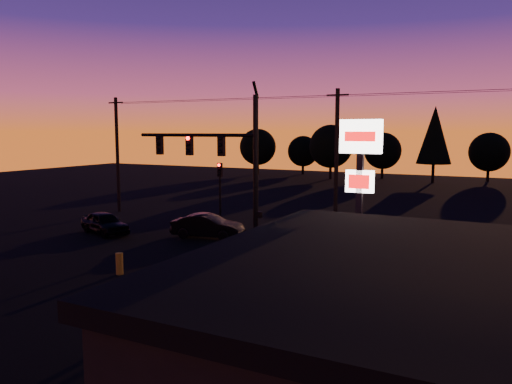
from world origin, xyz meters
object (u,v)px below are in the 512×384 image
at_px(secondary_signal, 220,186).
at_px(bollard, 119,264).
at_px(pylon_sign, 360,173).
at_px(car_mid, 208,226).
at_px(car_right, 404,242).
at_px(traffic_signal_mast, 225,162).
at_px(suv_parked, 361,333).
at_px(car_left, 105,223).

distance_m(secondary_signal, bollard, 11.29).
relative_size(pylon_sign, car_mid, 1.57).
bearing_deg(car_right, secondary_signal, -73.13).
bearing_deg(bollard, pylon_sign, 5.17).
relative_size(secondary_signal, pylon_sign, 0.64).
height_order(secondary_signal, car_right, secondary_signal).
bearing_deg(secondary_signal, car_right, -7.86).
relative_size(traffic_signal_mast, secondary_signal, 1.97).
height_order(secondary_signal, bollard, secondary_signal).
bearing_deg(traffic_signal_mast, pylon_sign, -19.36).
bearing_deg(traffic_signal_mast, suv_parked, -38.03).
distance_m(traffic_signal_mast, car_mid, 7.71).
bearing_deg(pylon_sign, traffic_signal_mast, 160.64).
distance_m(bollard, car_left, 9.60).
bearing_deg(car_mid, pylon_sign, -134.68).
bearing_deg(car_left, pylon_sign, -88.26).
bearing_deg(suv_parked, traffic_signal_mast, 150.23).
bearing_deg(pylon_sign, secondary_signal, 140.23).
bearing_deg(car_left, secondary_signal, -32.71).
bearing_deg(bollard, car_left, 137.90).
height_order(bollard, suv_parked, suv_parked).
distance_m(traffic_signal_mast, car_left, 11.81).
xyz_separation_m(secondary_signal, car_right, (12.06, -1.67, -2.16)).
bearing_deg(car_left, car_mid, -54.36).
xyz_separation_m(car_mid, suv_parked, (12.56, -11.45, -0.03)).
height_order(pylon_sign, suv_parked, pylon_sign).
bearing_deg(car_right, car_mid, -60.62).
relative_size(car_mid, car_right, 0.90).
bearing_deg(pylon_sign, bollard, -174.83).
height_order(pylon_sign, car_right, pylon_sign).
height_order(bollard, car_left, car_left).
distance_m(car_left, car_right, 17.99).
xyz_separation_m(pylon_sign, car_left, (-17.70, 5.47, -4.23)).
relative_size(bollard, car_left, 0.24).
bearing_deg(car_mid, secondary_signal, 3.79).
relative_size(secondary_signal, car_right, 0.90).
bearing_deg(bollard, car_mid, 94.87).
bearing_deg(car_right, bollard, -24.17).
bearing_deg(secondary_signal, traffic_signal_mast, -56.81).
height_order(pylon_sign, car_mid, pylon_sign).
bearing_deg(traffic_signal_mast, secondary_signal, 123.19).
distance_m(bollard, car_right, 14.12).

